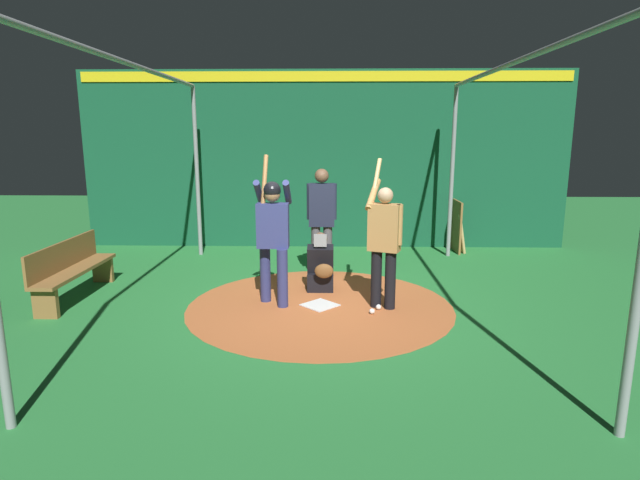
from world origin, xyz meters
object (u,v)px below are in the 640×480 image
(bat_rack, at_px, (455,226))
(baseball_0, at_px, (379,307))
(home_plate, at_px, (320,305))
(visitor, at_px, (384,239))
(bench, at_px, (72,268))
(baseball_1, at_px, (372,311))
(umpire, at_px, (322,217))
(catcher, at_px, (321,268))
(batter, at_px, (273,231))

(bat_rack, relative_size, baseball_0, 15.95)
(home_plate, height_order, visitor, visitor)
(visitor, distance_m, bat_rack, 4.26)
(bench, height_order, baseball_1, bench)
(umpire, distance_m, bat_rack, 3.63)
(catcher, distance_m, visitor, 1.33)
(catcher, height_order, baseball_1, catcher)
(batter, relative_size, baseball_1, 28.27)
(umpire, height_order, visitor, visitor)
(home_plate, xyz_separation_m, baseball_0, (0.15, 0.81, 0.03))
(home_plate, xyz_separation_m, batter, (-0.09, -0.66, 1.05))
(batter, bearing_deg, bench, -93.61)
(batter, distance_m, visitor, 1.54)
(home_plate, distance_m, umpire, 1.78)
(batter, bearing_deg, catcher, 134.99)
(batter, height_order, baseball_1, batter)
(visitor, bearing_deg, baseball_1, -8.16)
(bat_rack, bearing_deg, baseball_1, -26.55)
(home_plate, height_order, baseball_1, baseball_1)
(batter, height_order, bench, batter)
(visitor, height_order, bat_rack, visitor)
(bench, bearing_deg, umpire, 108.01)
(catcher, height_order, baseball_0, catcher)
(bat_rack, distance_m, bench, 7.28)
(home_plate, xyz_separation_m, baseball_1, (0.33, 0.71, 0.03))
(umpire, height_order, bat_rack, umpire)
(bench, bearing_deg, catcher, 97.28)
(bat_rack, xyz_separation_m, baseball_0, (3.91, -1.94, -0.45))
(home_plate, height_order, bench, bench)
(umpire, distance_m, bench, 3.87)
(visitor, bearing_deg, baseball_0, -7.12)
(umpire, xyz_separation_m, baseball_1, (1.78, 0.71, -0.99))
(home_plate, relative_size, baseball_0, 5.68)
(batter, distance_m, bat_rack, 5.04)
(home_plate, distance_m, catcher, 0.82)
(bench, distance_m, baseball_0, 4.49)
(bat_rack, bearing_deg, home_plate, -36.19)
(batter, distance_m, baseball_0, 1.80)
(home_plate, bearing_deg, visitor, 87.49)
(umpire, bearing_deg, baseball_1, 21.82)
(batter, bearing_deg, baseball_1, 73.16)
(baseball_0, bearing_deg, home_plate, -100.80)
(baseball_1, bearing_deg, catcher, -146.16)
(batter, distance_m, umpire, 1.52)
(batter, distance_m, bench, 3.05)
(batter, relative_size, baseball_0, 28.27)
(home_plate, relative_size, catcher, 0.46)
(visitor, xyz_separation_m, baseball_0, (0.12, -0.06, -0.93))
(baseball_0, bearing_deg, bat_rack, 153.64)
(catcher, distance_m, bench, 3.66)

